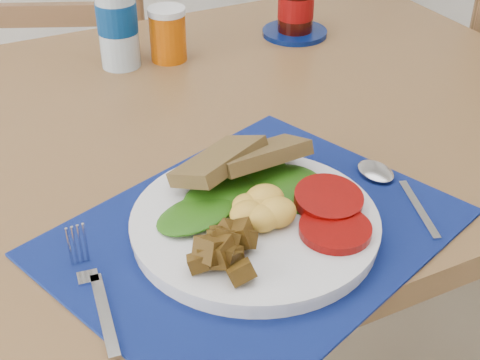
{
  "coord_description": "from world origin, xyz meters",
  "views": [
    {
      "loc": [
        -0.31,
        -0.66,
        1.26
      ],
      "look_at": [
        -0.01,
        -0.05,
        0.8
      ],
      "focal_mm": 50.0,
      "sensor_mm": 36.0,
      "label": 1
    }
  ],
  "objects_px": {
    "breakfast_plate": "(252,220)",
    "jam_on_saucer": "(296,10)",
    "water_bottle": "(116,8)",
    "chair_far": "(73,54)",
    "juice_glass": "(168,36)"
  },
  "relations": [
    {
      "from": "breakfast_plate",
      "to": "jam_on_saucer",
      "type": "bearing_deg",
      "value": 38.1
    },
    {
      "from": "breakfast_plate",
      "to": "water_bottle",
      "type": "bearing_deg",
      "value": 71.35
    },
    {
      "from": "chair_far",
      "to": "water_bottle",
      "type": "relative_size",
      "value": 4.67
    },
    {
      "from": "juice_glass",
      "to": "jam_on_saucer",
      "type": "xyz_separation_m",
      "value": [
        0.27,
        0.0,
        0.01
      ]
    },
    {
      "from": "breakfast_plate",
      "to": "water_bottle",
      "type": "xyz_separation_m",
      "value": [
        0.02,
        0.55,
        0.08
      ]
    },
    {
      "from": "jam_on_saucer",
      "to": "juice_glass",
      "type": "bearing_deg",
      "value": -179.87
    },
    {
      "from": "water_bottle",
      "to": "juice_glass",
      "type": "relative_size",
      "value": 2.65
    },
    {
      "from": "chair_far",
      "to": "juice_glass",
      "type": "distance_m",
      "value": 0.56
    },
    {
      "from": "breakfast_plate",
      "to": "jam_on_saucer",
      "type": "relative_size",
      "value": 2.27
    },
    {
      "from": "chair_far",
      "to": "jam_on_saucer",
      "type": "bearing_deg",
      "value": 147.82
    },
    {
      "from": "breakfast_plate",
      "to": "water_bottle",
      "type": "distance_m",
      "value": 0.56
    },
    {
      "from": "juice_glass",
      "to": "water_bottle",
      "type": "bearing_deg",
      "value": 171.34
    },
    {
      "from": "chair_far",
      "to": "juice_glass",
      "type": "xyz_separation_m",
      "value": [
        0.07,
        -0.51,
        0.22
      ]
    },
    {
      "from": "breakfast_plate",
      "to": "water_bottle",
      "type": "height_order",
      "value": "water_bottle"
    },
    {
      "from": "water_bottle",
      "to": "breakfast_plate",
      "type": "bearing_deg",
      "value": -91.64
    }
  ]
}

